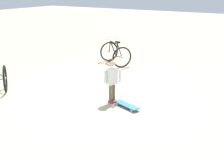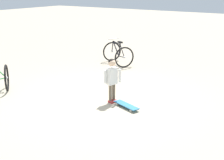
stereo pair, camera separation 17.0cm
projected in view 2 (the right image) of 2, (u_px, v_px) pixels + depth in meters
name	position (u px, v px, depth m)	size (l,w,h in m)	color
ground_plane	(101.00, 98.00, 7.65)	(50.00, 50.00, 0.00)	tan
child_person	(112.00, 76.00, 7.20)	(0.29, 0.32, 1.06)	brown
skateboard	(126.00, 105.00, 7.04)	(0.74, 0.41, 0.07)	teal
bicycle_near	(118.00, 54.00, 10.77)	(1.28, 1.17, 0.85)	black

